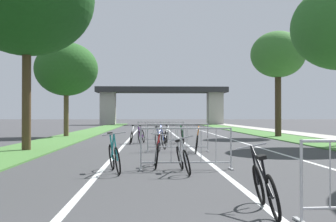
{
  "coord_description": "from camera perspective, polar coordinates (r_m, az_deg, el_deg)",
  "views": [
    {
      "loc": [
        -1.7,
        -1.69,
        1.35
      ],
      "look_at": [
        -0.79,
        19.64,
        1.58
      ],
      "focal_mm": 44.89,
      "sensor_mm": 36.0,
      "label": 1
    }
  ],
  "objects": [
    {
      "name": "grass_verge_left",
      "position": [
        31.69,
        -11.3,
        -3.0
      ],
      "size": [
        2.6,
        72.33,
        0.05
      ],
      "primitive_type": "cube",
      "color": "#477A38",
      "rests_on": "ground"
    },
    {
      "name": "grass_verge_right",
      "position": [
        32.39,
        12.38,
        -2.95
      ],
      "size": [
        2.6,
        72.33,
        0.05
      ],
      "primitive_type": "cube",
      "color": "#477A38",
      "rests_on": "ground"
    },
    {
      "name": "sidewalk_path_right",
      "position": [
        33.05,
        16.28,
        -2.87
      ],
      "size": [
        2.04,
        72.33,
        0.08
      ],
      "primitive_type": "cube",
      "color": "#ADA89E",
      "rests_on": "ground"
    },
    {
      "name": "lane_stripe_center",
      "position": [
        22.72,
        1.86,
        -4.02
      ],
      "size": [
        0.14,
        41.84,
        0.01
      ],
      "primitive_type": "cube",
      "color": "silver",
      "rests_on": "ground"
    },
    {
      "name": "lane_stripe_right_lane",
      "position": [
        23.12,
        9.06,
        -3.95
      ],
      "size": [
        0.14,
        41.84,
        0.01
      ],
      "primitive_type": "cube",
      "color": "silver",
      "rests_on": "ground"
    },
    {
      "name": "lane_stripe_left_lane",
      "position": [
        22.69,
        -5.48,
        -4.02
      ],
      "size": [
        0.14,
        41.84,
        0.01
      ],
      "primitive_type": "cube",
      "color": "silver",
      "rests_on": "ground"
    },
    {
      "name": "overpass_bridge",
      "position": [
        61.55,
        -0.85,
        1.73
      ],
      "size": [
        19.09,
        4.09,
        5.49
      ],
      "color": "#2D2D30",
      "rests_on": "ground"
    },
    {
      "name": "tree_left_cypress_far",
      "position": [
        27.54,
        -13.64,
        5.53
      ],
      "size": [
        4.0,
        4.0,
        6.0
      ],
      "color": "brown",
      "rests_on": "ground"
    },
    {
      "name": "tree_right_pine_near",
      "position": [
        27.51,
        14.7,
        7.34
      ],
      "size": [
        3.42,
        3.42,
        6.66
      ],
      "color": "#3D2D1E",
      "rests_on": "ground"
    },
    {
      "name": "crowd_barrier_second",
      "position": [
        10.53,
        2.48,
        -5.15
      ],
      "size": [
        2.32,
        0.44,
        1.05
      ],
      "rotation": [
        0.0,
        0.0,
        0.0
      ],
      "color": "#ADADB2",
      "rests_on": "ground"
    },
    {
      "name": "crowd_barrier_third",
      "position": [
        15.71,
        1.34,
        -3.65
      ],
      "size": [
        2.32,
        0.45,
        1.05
      ],
      "rotation": [
        0.0,
        0.0,
        -0.01
      ],
      "color": "#ADADB2",
      "rests_on": "ground"
    },
    {
      "name": "crowd_barrier_fourth",
      "position": [
        20.88,
        -0.99,
        -2.9
      ],
      "size": [
        2.32,
        0.46,
        1.05
      ],
      "rotation": [
        0.0,
        0.0,
        0.01
      ],
      "color": "#ADADB2",
      "rests_on": "ground"
    },
    {
      "name": "bicycle_silver_0",
      "position": [
        9.96,
        2.01,
        -6.43
      ],
      "size": [
        0.54,
        1.65,
        0.91
      ],
      "rotation": [
        0.0,
        0.0,
        3.22
      ],
      "color": "black",
      "rests_on": "ground"
    },
    {
      "name": "bicycle_teal_1",
      "position": [
        10.12,
        -7.33,
        -6.16
      ],
      "size": [
        0.54,
        1.58,
        0.98
      ],
      "rotation": [
        0.0,
        0.0,
        3.37
      ],
      "color": "black",
      "rests_on": "ground"
    },
    {
      "name": "bicycle_purple_2",
      "position": [
        20.36,
        -3.65,
        -3.39
      ],
      "size": [
        0.55,
        1.67,
        0.9
      ],
      "rotation": [
        0.0,
        0.0,
        3.0
      ],
      "color": "black",
      "rests_on": "ground"
    },
    {
      "name": "bicycle_red_3",
      "position": [
        11.06,
        -1.52,
        -5.72
      ],
      "size": [
        0.45,
        1.62,
        0.91
      ],
      "rotation": [
        0.0,
        0.0,
        3.14
      ],
      "color": "black",
      "rests_on": "ground"
    },
    {
      "name": "bicycle_green_5",
      "position": [
        20.59,
        1.99,
        -3.35
      ],
      "size": [
        0.54,
        1.74,
        0.94
      ],
      "rotation": [
        0.0,
        0.0,
        3.03
      ],
      "color": "black",
      "rests_on": "ground"
    },
    {
      "name": "bicycle_black_6",
      "position": [
        6.06,
        12.99,
        -10.12
      ],
      "size": [
        0.45,
        1.63,
        0.95
      ],
      "rotation": [
        0.0,
        0.0,
        -0.08
      ],
      "color": "black",
      "rests_on": "ground"
    },
    {
      "name": "bicycle_white_7",
      "position": [
        20.37,
        -4.96,
        -3.43
      ],
      "size": [
        0.48,
        1.7,
        0.91
      ],
      "rotation": [
        0.0,
        0.0,
        -0.01
      ],
      "color": "black",
      "rests_on": "ground"
    },
    {
      "name": "bicycle_orange_8",
      "position": [
        15.42,
        3.94,
        -4.27
      ],
      "size": [
        0.53,
        1.66,
        1.0
      ],
      "rotation": [
        0.0,
        0.0,
        -0.11
      ],
      "color": "black",
      "rests_on": "ground"
    },
    {
      "name": "bicycle_blue_9",
      "position": [
        16.23,
        -1.02,
        -4.01
      ],
      "size": [
        0.58,
        1.74,
        1.01
      ],
      "rotation": [
        0.0,
        0.0,
        -0.25
      ],
      "color": "black",
      "rests_on": "ground"
    },
    {
      "name": "bicycle_silver_10",
      "position": [
        20.39,
        -0.23,
        -3.42
      ],
      "size": [
        0.56,
        1.66,
        0.91
      ],
      "rotation": [
        0.0,
        0.0,
        -0.15
      ],
      "color": "black",
      "rests_on": "ground"
    }
  ]
}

